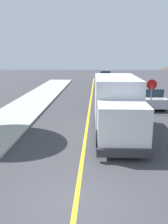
# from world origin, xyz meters

# --- Properties ---
(ground_plane) EXTENTS (120.00, 120.00, 0.00)m
(ground_plane) POSITION_xyz_m (0.00, 0.00, 0.00)
(ground_plane) COLOR #38383D
(centre_line_yellow) EXTENTS (0.16, 56.00, 0.01)m
(centre_line_yellow) POSITION_xyz_m (0.00, 10.00, 0.00)
(centre_line_yellow) COLOR gold
(centre_line_yellow) RESTS_ON ground
(box_truck) EXTENTS (2.55, 7.23, 3.20)m
(box_truck) POSITION_xyz_m (1.74, 6.82, 1.77)
(box_truck) COLOR silver
(box_truck) RESTS_ON ground
(parked_car_near) EXTENTS (1.91, 4.44, 1.67)m
(parked_car_near) POSITION_xyz_m (2.05, 14.30, 0.79)
(parked_car_near) COLOR #2D4793
(parked_car_near) RESTS_ON ground
(parked_car_mid) EXTENTS (1.91, 4.45, 1.67)m
(parked_car_mid) POSITION_xyz_m (1.89, 20.59, 0.79)
(parked_car_mid) COLOR maroon
(parked_car_mid) RESTS_ON ground
(parked_car_far) EXTENTS (1.92, 4.45, 1.67)m
(parked_car_far) POSITION_xyz_m (1.64, 26.61, 0.79)
(parked_car_far) COLOR black
(parked_car_far) RESTS_ON ground
(parked_car_furthest) EXTENTS (1.83, 4.41, 1.67)m
(parked_car_furthest) POSITION_xyz_m (1.93, 33.69, 0.79)
(parked_car_furthest) COLOR #4C564C
(parked_car_furthest) RESTS_ON ground
(parked_van_across) EXTENTS (1.94, 4.46, 1.67)m
(parked_van_across) POSITION_xyz_m (5.20, 14.18, 0.79)
(parked_van_across) COLOR #B7B7BC
(parked_van_across) RESTS_ON ground
(stop_sign) EXTENTS (0.80, 0.10, 2.65)m
(stop_sign) POSITION_xyz_m (4.67, 11.64, 1.86)
(stop_sign) COLOR gray
(stop_sign) RESTS_ON ground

